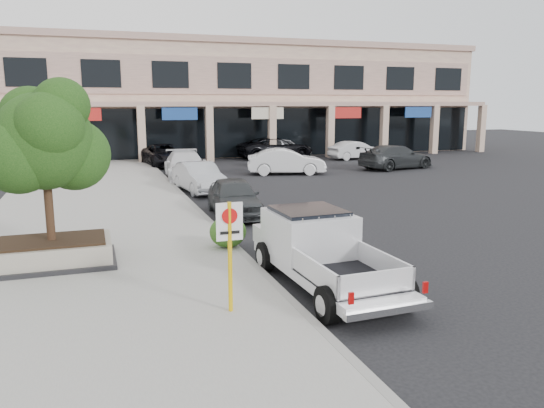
{
  "coord_description": "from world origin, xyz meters",
  "views": [
    {
      "loc": [
        -5.5,
        -12.56,
        4.4
      ],
      "look_at": [
        -0.71,
        1.5,
        1.55
      ],
      "focal_mm": 35.0,
      "sensor_mm": 36.0,
      "label": 1
    }
  ],
  "objects": [
    {
      "name": "ground",
      "position": [
        0.0,
        0.0,
        0.0
      ],
      "size": [
        120.0,
        120.0,
        0.0
      ],
      "primitive_type": "plane",
      "color": "black",
      "rests_on": "ground"
    },
    {
      "name": "sidewalk",
      "position": [
        -5.5,
        6.0,
        0.07
      ],
      "size": [
        8.0,
        52.0,
        0.15
      ],
      "primitive_type": "cube",
      "color": "gray",
      "rests_on": "ground"
    },
    {
      "name": "curb",
      "position": [
        -1.55,
        6.0,
        0.07
      ],
      "size": [
        0.2,
        52.0,
        0.15
      ],
      "primitive_type": "cube",
      "color": "gray",
      "rests_on": "ground"
    },
    {
      "name": "strip_mall",
      "position": [
        8.0,
        33.93,
        4.75
      ],
      "size": [
        40.55,
        12.43,
        9.5
      ],
      "color": "tan",
      "rests_on": "ground"
    },
    {
      "name": "planter",
      "position": [
        -6.65,
        2.23,
        0.48
      ],
      "size": [
        3.2,
        2.2,
        0.68
      ],
      "color": "black",
      "rests_on": "sidewalk"
    },
    {
      "name": "planter_tree",
      "position": [
        -6.52,
        2.39,
        3.41
      ],
      "size": [
        2.9,
        2.55,
        4.0
      ],
      "color": "black",
      "rests_on": "planter"
    },
    {
      "name": "no_parking_sign",
      "position": [
        -2.96,
        -2.45,
        1.63
      ],
      "size": [
        0.55,
        0.09,
        2.3
      ],
      "color": "#E9B80C",
      "rests_on": "sidewalk"
    },
    {
      "name": "hedge",
      "position": [
        -1.8,
        2.38,
        0.62
      ],
      "size": [
        1.1,
        0.99,
        0.93
      ],
      "primitive_type": "ellipsoid",
      "color": "#244B15",
      "rests_on": "sidewalk"
    },
    {
      "name": "pickup_truck",
      "position": [
        -0.35,
        -1.46,
        0.89
      ],
      "size": [
        2.29,
        5.7,
        1.77
      ],
      "primitive_type": null,
      "rotation": [
        0.0,
        0.0,
        0.04
      ],
      "color": "silver",
      "rests_on": "ground"
    },
    {
      "name": "curb_car_a",
      "position": [
        -0.29,
        7.34,
        0.75
      ],
      "size": [
        2.15,
        4.52,
        1.49
      ],
      "primitive_type": "imported",
      "rotation": [
        0.0,
        0.0,
        -0.09
      ],
      "color": "#323638",
      "rests_on": "ground"
    },
    {
      "name": "curb_car_b",
      "position": [
        -0.5,
        13.35,
        0.74
      ],
      "size": [
        2.09,
        4.66,
        1.48
      ],
      "primitive_type": "imported",
      "rotation": [
        0.0,
        0.0,
        0.12
      ],
      "color": "#ABADB3",
      "rests_on": "ground"
    },
    {
      "name": "curb_car_c",
      "position": [
        -0.37,
        18.09,
        0.81
      ],
      "size": [
        2.67,
        5.71,
        1.61
      ],
      "primitive_type": "imported",
      "rotation": [
        0.0,
        0.0,
        -0.08
      ],
      "color": "silver",
      "rests_on": "ground"
    },
    {
      "name": "curb_car_d",
      "position": [
        -0.65,
        25.19,
        0.77
      ],
      "size": [
        3.21,
        5.8,
        1.54
      ],
      "primitive_type": "imported",
      "rotation": [
        0.0,
        0.0,
        0.12
      ],
      "color": "black",
      "rests_on": "ground"
    },
    {
      "name": "lot_car_a",
      "position": [
        7.1,
        21.97,
        0.68
      ],
      "size": [
        4.29,
        3.07,
        1.36
      ],
      "primitive_type": "imported",
      "rotation": [
        0.0,
        0.0,
        1.16
      ],
      "color": "#A9AAB1",
      "rests_on": "ground"
    },
    {
      "name": "lot_car_b",
      "position": [
        5.94,
        18.27,
        0.79
      ],
      "size": [
        5.08,
        2.84,
        1.58
      ],
      "primitive_type": "imported",
      "rotation": [
        0.0,
        0.0,
        1.31
      ],
      "color": "silver",
      "rests_on": "ground"
    },
    {
      "name": "lot_car_c",
      "position": [
        13.92,
        18.49,
        0.8
      ],
      "size": [
        5.9,
        3.44,
        1.61
      ],
      "primitive_type": "imported",
      "rotation": [
        0.0,
        0.0,
        1.8
      ],
      "color": "#292C2E",
      "rests_on": "ground"
    },
    {
      "name": "lot_car_d",
      "position": [
        8.45,
        27.51,
        0.84
      ],
      "size": [
        6.19,
        3.15,
        1.68
      ],
      "primitive_type": "imported",
      "rotation": [
        0.0,
        0.0,
        1.63
      ],
      "color": "black",
      "rests_on": "ground"
    },
    {
      "name": "lot_car_e",
      "position": [
        9.22,
        27.84,
        0.81
      ],
      "size": [
        5.0,
        2.6,
        1.62
      ],
      "primitive_type": "imported",
      "rotation": [
        0.0,
        0.0,
        1.72
      ],
      "color": "#9D9FA5",
      "rests_on": "ground"
    },
    {
      "name": "lot_car_f",
      "position": [
        14.21,
        24.9,
        0.71
      ],
      "size": [
        4.46,
        2.06,
        1.42
      ],
      "primitive_type": "imported",
      "rotation": [
        0.0,
        0.0,
        1.71
      ],
      "color": "silver",
      "rests_on": "ground"
    }
  ]
}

